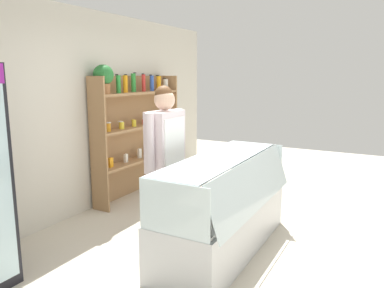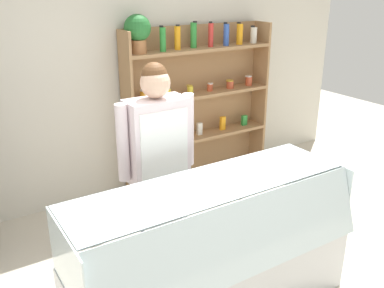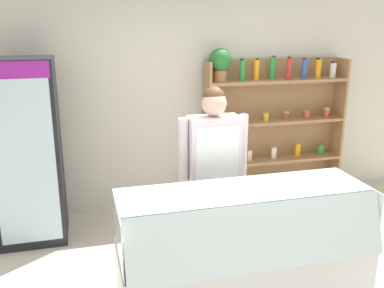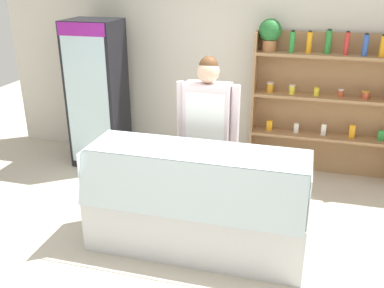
% 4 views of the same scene
% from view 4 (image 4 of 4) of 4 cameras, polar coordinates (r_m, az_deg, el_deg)
% --- Properties ---
extents(ground_plane, '(12.00, 12.00, 0.00)m').
position_cam_4_polar(ground_plane, '(4.33, 1.01, -13.30)').
color(ground_plane, beige).
extents(back_wall, '(6.80, 0.10, 2.70)m').
position_cam_4_polar(back_wall, '(5.77, 6.48, 10.35)').
color(back_wall, beige).
rests_on(back_wall, ground).
extents(drinks_fridge, '(0.67, 0.59, 1.95)m').
position_cam_4_polar(drinks_fridge, '(5.89, -12.47, 6.46)').
color(drinks_fridge, black).
rests_on(drinks_fridge, ground).
extents(shelving_unit, '(1.84, 0.29, 1.98)m').
position_cam_4_polar(shelving_unit, '(5.58, 16.73, 6.61)').
color(shelving_unit, '#9E754C').
rests_on(shelving_unit, ground).
extents(deli_display_case, '(2.04, 0.76, 1.01)m').
position_cam_4_polar(deli_display_case, '(4.14, 0.45, -9.90)').
color(deli_display_case, silver).
rests_on(deli_display_case, ground).
extents(shop_clerk, '(0.66, 0.25, 1.73)m').
position_cam_4_polar(shop_clerk, '(4.44, 2.07, 2.74)').
color(shop_clerk, '#383D51').
rests_on(shop_clerk, ground).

